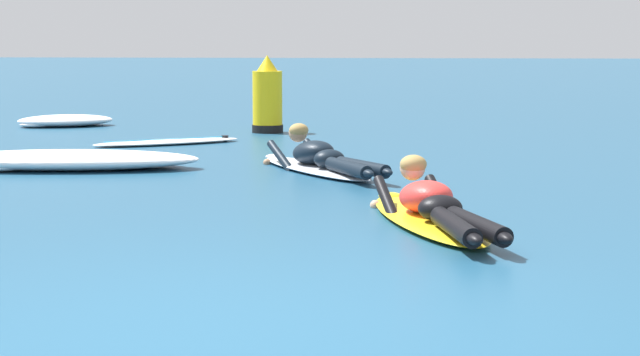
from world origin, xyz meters
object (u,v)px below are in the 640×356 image
Objects in this scene: drifting_surfboard at (168,142)px; channel_marker_buoy at (267,101)px; surfer_near at (431,209)px; surfer_far at (319,160)px.

drifting_surfboard is 1.70× the size of channel_marker_buoy.
surfer_near is 2.30× the size of channel_marker_buoy.
drifting_surfboard is (-2.34, 2.78, -0.10)m from surfer_far.
channel_marker_buoy is (-2.45, 7.82, 0.35)m from surfer_near.
surfer_far is at bearing 110.73° from surfer_near.
surfer_near is at bearing -72.59° from channel_marker_buoy.
surfer_far is 1.23× the size of drifting_surfboard.
surfer_far is 2.09× the size of channel_marker_buoy.
surfer_far is 3.64m from drifting_surfboard.
surfer_far reaches higher than drifting_surfboard.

